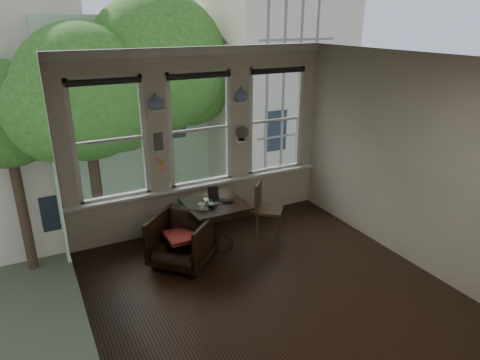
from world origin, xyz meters
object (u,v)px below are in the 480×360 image
side_chair_right (269,210)px  mug (201,207)px  laptop (223,202)px  armchair_left (182,240)px  table (215,225)px

side_chair_right → mug: 1.27m
laptop → mug: bearing=-135.0°
side_chair_right → armchair_left: bearing=137.1°
side_chair_right → mug: side_chair_right is taller
armchair_left → mug: mug is taller
armchair_left → laptop: (0.75, 0.19, 0.38)m
table → mug: 0.53m
table → side_chair_right: size_ratio=0.98×
table → laptop: laptop is taller
table → laptop: size_ratio=2.87×
table → mug: bearing=-153.1°
table → mug: size_ratio=8.37×
table → armchair_left: size_ratio=1.08×
laptop → side_chair_right: bearing=31.4°
table → laptop: bearing=-25.7°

